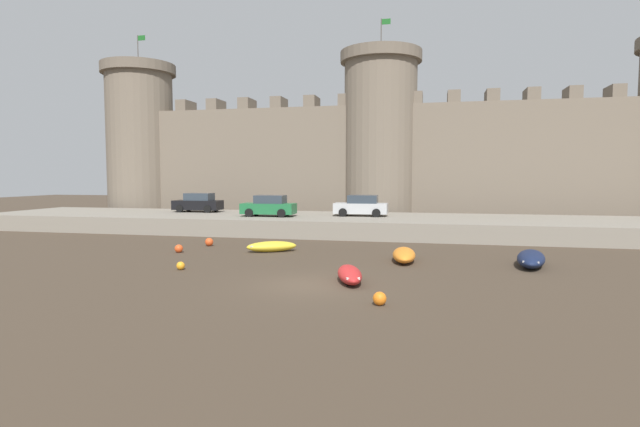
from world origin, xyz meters
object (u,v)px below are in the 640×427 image
car_quay_centre_east (361,206)px  mooring_buoy_near_channel (181,266)px  mooring_buoy_off_centre (179,249)px  car_quay_centre_west (198,203)px  mooring_buoy_mid_mud (380,299)px  rowboat_foreground_right (531,258)px  rowboat_near_channel_left (272,246)px  car_quay_west (269,206)px  mooring_buoy_near_shore (209,242)px  rowboat_foreground_left (404,254)px  rowboat_midflat_right (350,274)px

car_quay_centre_east → mooring_buoy_near_channel: bearing=-109.2°
mooring_buoy_off_centre → car_quay_centre_west: bearing=112.1°
car_quay_centre_east → mooring_buoy_mid_mud: bearing=-80.5°
rowboat_foreground_right → rowboat_near_channel_left: size_ratio=1.33×
rowboat_foreground_right → car_quay_west: (-16.91, 11.01, 1.64)m
rowboat_foreground_right → car_quay_centre_east: (-10.01, 12.80, 1.64)m
rowboat_near_channel_left → car_quay_centre_west: 16.49m
mooring_buoy_mid_mud → mooring_buoy_near_shore: bearing=134.6°
rowboat_foreground_right → car_quay_west: car_quay_west is taller
mooring_buoy_near_shore → mooring_buoy_off_centre: bearing=-100.2°
rowboat_foreground_right → car_quay_west: size_ratio=0.97×
rowboat_foreground_left → car_quay_west: (-10.85, 10.94, 1.67)m
mooring_buoy_near_shore → mooring_buoy_near_channel: bearing=-74.4°
car_quay_centre_west → mooring_buoy_mid_mud: bearing=-52.0°
rowboat_near_channel_left → mooring_buoy_near_channel: 6.65m
mooring_buoy_near_shore → car_quay_centre_west: car_quay_centre_west is taller
mooring_buoy_near_shore → rowboat_foreground_left: bearing=-13.9°
rowboat_foreground_right → mooring_buoy_near_shore: bearing=170.4°
mooring_buoy_near_channel → car_quay_west: size_ratio=0.09×
rowboat_foreground_left → car_quay_west: bearing=134.8°
rowboat_foreground_right → car_quay_centre_west: bearing=149.9°
mooring_buoy_mid_mud → car_quay_centre_west: (-17.96, 23.01, 1.79)m
rowboat_foreground_left → car_quay_west: size_ratio=0.84×
rowboat_near_channel_left → mooring_buoy_mid_mud: rowboat_near_channel_left is taller
rowboat_foreground_left → car_quay_centre_west: bearing=142.5°
mooring_buoy_mid_mud → car_quay_centre_east: car_quay_centre_east is taller
rowboat_near_channel_left → mooring_buoy_mid_mud: 12.82m
rowboat_foreground_left → mooring_buoy_mid_mud: rowboat_foreground_left is taller
rowboat_foreground_right → rowboat_foreground_left: bearing=179.4°
mooring_buoy_near_channel → mooring_buoy_off_centre: bearing=119.2°
rowboat_foreground_left → mooring_buoy_near_shore: 12.48m
mooring_buoy_near_shore → mooring_buoy_mid_mud: (11.78, -11.95, -0.02)m
rowboat_midflat_right → mooring_buoy_near_channel: size_ratio=8.04×
mooring_buoy_near_shore → mooring_buoy_mid_mud: mooring_buoy_near_shore is taller
rowboat_foreground_left → rowboat_near_channel_left: (-7.60, 1.61, -0.03)m
mooring_buoy_near_channel → car_quay_centre_west: car_quay_centre_west is taller
mooring_buoy_near_shore → car_quay_west: car_quay_west is taller
mooring_buoy_near_shore → mooring_buoy_off_centre: mooring_buoy_near_shore is taller
rowboat_foreground_left → mooring_buoy_off_centre: (-12.63, 0.12, -0.12)m
rowboat_foreground_left → rowboat_midflat_right: bearing=-109.0°
car_quay_west → car_quay_centre_west: 8.06m
mooring_buoy_off_centre → car_quay_centre_west: car_quay_centre_west is taller
car_quay_west → car_quay_centre_west: same height
rowboat_near_channel_left → car_quay_west: (-3.25, 9.33, 1.71)m
mooring_buoy_mid_mud → car_quay_centre_east: size_ratio=0.11×
mooring_buoy_off_centre → car_quay_centre_east: (8.68, 12.61, 1.79)m
mooring_buoy_off_centre → car_quay_centre_west: (-5.65, 13.93, 1.79)m
mooring_buoy_near_channel → car_quay_centre_west: bearing=114.0°
rowboat_foreground_left → car_quay_centre_east: bearing=107.3°
rowboat_foreground_right → rowboat_foreground_left: rowboat_foreground_right is taller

